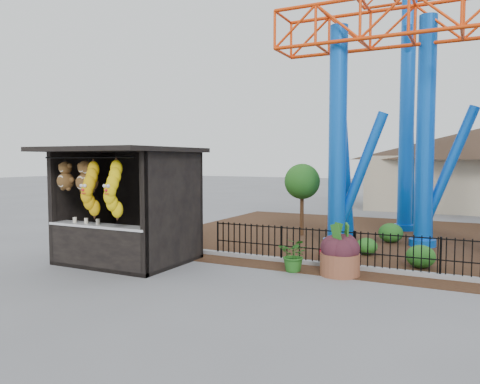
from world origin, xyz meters
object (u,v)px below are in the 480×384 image
at_px(prize_booth, 120,207).
at_px(terracotta_planter, 340,264).
at_px(roller_coaster, 468,46).
at_px(potted_plant, 295,255).

bearing_deg(prize_booth, terracotta_planter, 13.86).
xyz_separation_m(roller_coaster, potted_plant, (-3.61, -6.10, -6.02)).
bearing_deg(potted_plant, terracotta_planter, 10.81).
distance_m(terracotta_planter, potted_plant, 1.12).
height_order(prize_booth, roller_coaster, roller_coaster).
bearing_deg(roller_coaster, potted_plant, -120.67).
distance_m(roller_coaster, terracotta_planter, 8.93).
relative_size(prize_booth, roller_coaster, 0.32).
relative_size(roller_coaster, terracotta_planter, 11.55).
distance_m(prize_booth, roller_coaster, 11.99).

